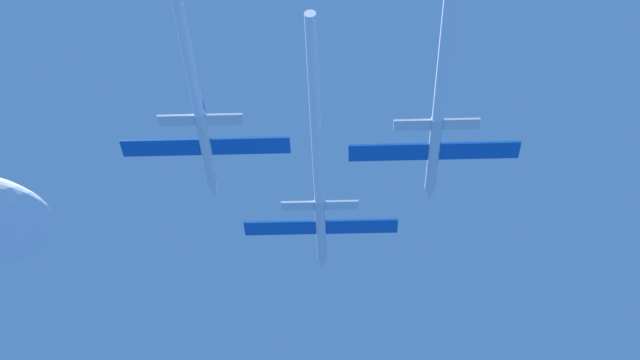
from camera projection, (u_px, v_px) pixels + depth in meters
jet_lead at (319, 181)px, 110.24m from camera, size 20.91×46.69×3.46m
jet_left_wing at (194, 86)px, 98.62m from camera, size 20.91×48.22×3.46m
jet_right_wing at (442, 74)px, 95.82m from camera, size 20.91×54.01×3.46m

